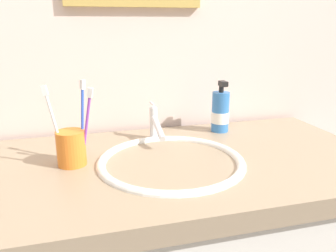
% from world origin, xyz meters
% --- Properties ---
extents(tiled_wall_back, '(2.41, 0.04, 2.40)m').
position_xyz_m(tiled_wall_back, '(0.00, 0.33, 1.20)').
color(tiled_wall_back, beige).
rests_on(tiled_wall_back, ground).
extents(sink_basin, '(0.38, 0.38, 0.11)m').
position_xyz_m(sink_basin, '(0.03, -0.02, 0.81)').
color(sink_basin, white).
rests_on(sink_basin, vanity_counter).
extents(faucet, '(0.02, 0.16, 0.11)m').
position_xyz_m(faucet, '(0.03, 0.16, 0.90)').
color(faucet, silver).
rests_on(faucet, sink_basin).
extents(toothbrush_cup, '(0.07, 0.07, 0.09)m').
position_xyz_m(toothbrush_cup, '(-0.22, 0.04, 0.89)').
color(toothbrush_cup, orange).
rests_on(toothbrush_cup, vanity_counter).
extents(toothbrush_blue, '(0.03, 0.03, 0.21)m').
position_xyz_m(toothbrush_blue, '(-0.18, 0.05, 0.97)').
color(toothbrush_blue, blue).
rests_on(toothbrush_blue, toothbrush_cup).
extents(toothbrush_purple, '(0.04, 0.02, 0.19)m').
position_xyz_m(toothbrush_purple, '(-0.17, 0.03, 0.96)').
color(toothbrush_purple, purple).
rests_on(toothbrush_purple, toothbrush_cup).
extents(toothbrush_white, '(0.05, 0.02, 0.20)m').
position_xyz_m(toothbrush_white, '(-0.25, 0.04, 0.96)').
color(toothbrush_white, white).
rests_on(toothbrush_white, toothbrush_cup).
extents(soap_dispenser, '(0.06, 0.06, 0.17)m').
position_xyz_m(soap_dispenser, '(0.26, 0.20, 0.91)').
color(soap_dispenser, '#3372BF').
rests_on(soap_dispenser, vanity_counter).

